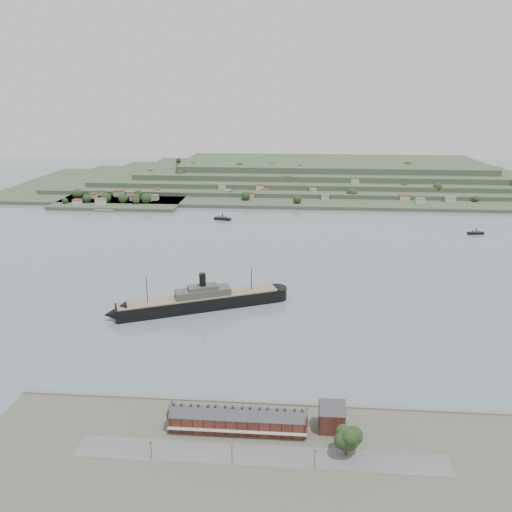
# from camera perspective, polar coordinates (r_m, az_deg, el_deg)

# --- Properties ---
(ground) EXTENTS (1400.00, 1400.00, 0.00)m
(ground) POSITION_cam_1_polar(r_m,az_deg,el_deg) (360.28, 2.47, -3.03)
(ground) COLOR slate
(ground) RESTS_ON ground
(near_shore) EXTENTS (220.00, 80.00, 2.60)m
(near_shore) POSITION_cam_1_polar(r_m,az_deg,el_deg) (198.25, 0.38, -22.94)
(near_shore) COLOR #4C5142
(near_shore) RESTS_ON ground
(terrace_row) EXTENTS (55.60, 9.80, 11.07)m
(terrace_row) POSITION_cam_1_polar(r_m,az_deg,el_deg) (209.79, -2.10, -18.22)
(terrace_row) COLOR #472019
(terrace_row) RESTS_ON ground
(gabled_building) EXTENTS (10.40, 10.18, 14.09)m
(gabled_building) POSITION_cam_1_polar(r_m,az_deg,el_deg) (211.97, 8.65, -17.56)
(gabled_building) COLOR #472019
(gabled_building) RESTS_ON ground
(far_peninsula) EXTENTS (760.00, 309.00, 30.00)m
(far_peninsula) POSITION_cam_1_polar(r_m,az_deg,el_deg) (738.15, 5.78, 9.05)
(far_peninsula) COLOR #374A31
(far_peninsula) RESTS_ON ground
(steamship) EXTENTS (111.21, 55.63, 28.11)m
(steamship) POSITION_cam_1_polar(r_m,az_deg,el_deg) (317.70, -6.93, -5.20)
(steamship) COLOR black
(steamship) RESTS_ON ground
(tugboat) EXTENTS (13.14, 4.38, 5.81)m
(tugboat) POSITION_cam_1_polar(r_m,az_deg,el_deg) (326.44, -11.25, -5.49)
(tugboat) COLOR black
(tugboat) RESTS_ON ground
(ferry_west) EXTENTS (18.90, 8.83, 6.84)m
(ferry_west) POSITION_cam_1_polar(r_m,az_deg,el_deg) (533.56, -3.84, 4.31)
(ferry_west) COLOR black
(ferry_west) RESTS_ON ground
(ferry_east) EXTENTS (15.93, 6.72, 5.79)m
(ferry_east) POSITION_cam_1_polar(r_m,az_deg,el_deg) (523.51, 23.81, 2.44)
(ferry_east) COLOR black
(ferry_east) RESTS_ON ground
(fig_tree) EXTENTS (10.99, 9.51, 12.26)m
(fig_tree) POSITION_cam_1_polar(r_m,az_deg,el_deg) (199.55, 10.49, -19.82)
(fig_tree) COLOR #432B1F
(fig_tree) RESTS_ON ground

